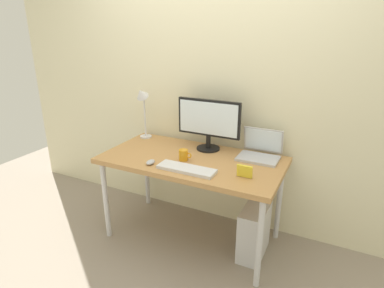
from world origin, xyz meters
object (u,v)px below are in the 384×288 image
(mouse, at_px, (151,162))
(keyboard, at_px, (186,169))
(monitor, at_px, (209,121))
(coffee_mug, at_px, (184,155))
(photo_frame, at_px, (245,171))
(desk_lamp, at_px, (142,102))
(laptop, at_px, (260,151))
(computer_tower, at_px, (254,231))
(desk, at_px, (192,165))

(mouse, bearing_deg, keyboard, 3.72)
(monitor, distance_m, coffee_mug, 0.38)
(keyboard, relative_size, photo_frame, 4.00)
(desk_lamp, relative_size, photo_frame, 4.48)
(laptop, height_order, photo_frame, laptop)
(mouse, bearing_deg, computer_tower, 18.62)
(photo_frame, bearing_deg, mouse, -172.59)
(desk, distance_m, computer_tower, 0.72)
(laptop, bearing_deg, monitor, -177.79)
(computer_tower, bearing_deg, coffee_mug, -172.25)
(photo_frame, bearing_deg, keyboard, -169.97)
(mouse, bearing_deg, laptop, 35.44)
(keyboard, relative_size, mouse, 4.89)
(computer_tower, bearing_deg, desk_lamp, 168.80)
(monitor, height_order, computer_tower, monitor)
(mouse, relative_size, coffee_mug, 0.84)
(monitor, bearing_deg, computer_tower, -24.41)
(coffee_mug, distance_m, photo_frame, 0.53)
(desk, height_order, photo_frame, photo_frame)
(monitor, bearing_deg, desk_lamp, 179.92)
(laptop, distance_m, mouse, 0.88)
(keyboard, bearing_deg, laptop, 49.67)
(laptop, bearing_deg, desk, -152.05)
(desk, height_order, monitor, monitor)
(mouse, distance_m, coffee_mug, 0.27)
(photo_frame, bearing_deg, desk, 161.94)
(desk, bearing_deg, coffee_mug, -119.15)
(desk, distance_m, monitor, 0.39)
(mouse, bearing_deg, coffee_mug, 43.50)
(desk_lamp, height_order, mouse, desk_lamp)
(desk_lamp, distance_m, computer_tower, 1.49)
(photo_frame, bearing_deg, desk_lamp, 160.22)
(desk_lamp, xyz_separation_m, coffee_mug, (0.59, -0.31, -0.31))
(monitor, distance_m, laptop, 0.49)
(monitor, bearing_deg, coffee_mug, -103.71)
(mouse, bearing_deg, photo_frame, 7.41)
(desk, relative_size, computer_tower, 3.45)
(laptop, bearing_deg, photo_frame, -89.83)
(coffee_mug, bearing_deg, keyboard, -56.26)
(keyboard, distance_m, computer_tower, 0.77)
(desk, xyz_separation_m, desk_lamp, (-0.63, 0.24, 0.42))
(desk, xyz_separation_m, mouse, (-0.23, -0.25, 0.08))
(monitor, relative_size, photo_frame, 5.02)
(desk_lamp, relative_size, coffee_mug, 4.59)
(laptop, height_order, computer_tower, laptop)
(desk, relative_size, desk_lamp, 2.94)
(desk, height_order, desk_lamp, desk_lamp)
(desk_lamp, height_order, coffee_mug, desk_lamp)
(keyboard, xyz_separation_m, computer_tower, (0.48, 0.24, -0.55))
(laptop, distance_m, coffee_mug, 0.62)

